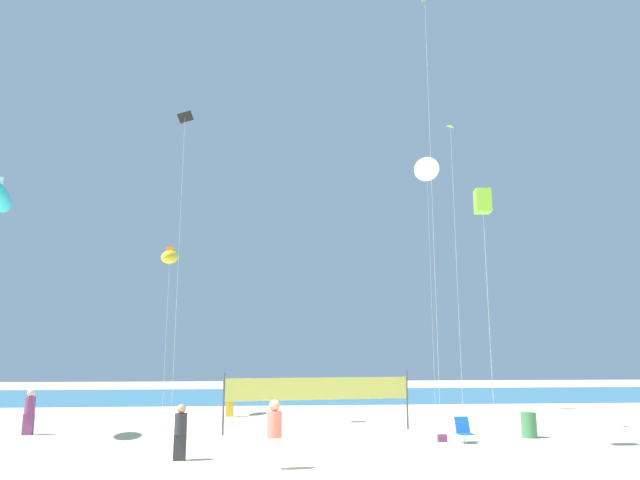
{
  "coord_description": "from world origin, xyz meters",
  "views": [
    {
      "loc": [
        -0.38,
        -16.41,
        3.05
      ],
      "look_at": [
        1.97,
        7.31,
        7.7
      ],
      "focal_mm": 33.52,
      "sensor_mm": 36.0,
      "label": 1
    }
  ],
  "objects_px": {
    "beachgoer_coral_shirt": "(274,432)",
    "beach_handbag": "(442,438)",
    "beachgoer_plum_shirt": "(29,410)",
    "trash_barrel": "(529,425)",
    "folding_beach_chair": "(464,429)",
    "kite_yellow_inflatable": "(170,257)",
    "kite_lime_diamond": "(452,146)",
    "kite_lime_box": "(483,202)",
    "volleyball_net": "(319,391)",
    "kite_white_delta": "(427,170)",
    "beachgoer_charcoal_shirt": "(181,430)",
    "beachgoer_olive_shirt": "(230,397)",
    "kite_black_diamond": "(184,120)"
  },
  "relations": [
    {
      "from": "kite_yellow_inflatable",
      "to": "kite_lime_diamond",
      "type": "relative_size",
      "value": 0.67
    },
    {
      "from": "beachgoer_plum_shirt",
      "to": "kite_white_delta",
      "type": "xyz_separation_m",
      "value": [
        19.0,
        8.47,
        13.24
      ]
    },
    {
      "from": "beachgoer_coral_shirt",
      "to": "trash_barrel",
      "type": "bearing_deg",
      "value": -64.41
    },
    {
      "from": "folding_beach_chair",
      "to": "trash_barrel",
      "type": "bearing_deg",
      "value": 39.73
    },
    {
      "from": "kite_white_delta",
      "to": "kite_black_diamond",
      "type": "distance_m",
      "value": 15.15
    },
    {
      "from": "kite_black_diamond",
      "to": "kite_lime_diamond",
      "type": "xyz_separation_m",
      "value": [
        12.21,
        -3.1,
        -2.03
      ]
    },
    {
      "from": "volleyball_net",
      "to": "beach_handbag",
      "type": "height_order",
      "value": "volleyball_net"
    },
    {
      "from": "kite_yellow_inflatable",
      "to": "kite_white_delta",
      "type": "relative_size",
      "value": 0.6
    },
    {
      "from": "folding_beach_chair",
      "to": "kite_lime_box",
      "type": "height_order",
      "value": "kite_lime_box"
    },
    {
      "from": "volleyball_net",
      "to": "trash_barrel",
      "type": "bearing_deg",
      "value": -17.77
    },
    {
      "from": "beachgoer_olive_shirt",
      "to": "volleyball_net",
      "type": "distance_m",
      "value": 7.87
    },
    {
      "from": "beachgoer_charcoal_shirt",
      "to": "kite_lime_diamond",
      "type": "relative_size",
      "value": 0.12
    },
    {
      "from": "trash_barrel",
      "to": "kite_yellow_inflatable",
      "type": "height_order",
      "value": "kite_yellow_inflatable"
    },
    {
      "from": "kite_lime_box",
      "to": "volleyball_net",
      "type": "bearing_deg",
      "value": 135.4
    },
    {
      "from": "folding_beach_chair",
      "to": "beach_handbag",
      "type": "relative_size",
      "value": 2.67
    },
    {
      "from": "beachgoer_olive_shirt",
      "to": "volleyball_net",
      "type": "relative_size",
      "value": 0.23
    },
    {
      "from": "folding_beach_chair",
      "to": "kite_yellow_inflatable",
      "type": "relative_size",
      "value": 0.1
    },
    {
      "from": "volleyball_net",
      "to": "kite_white_delta",
      "type": "height_order",
      "value": "kite_white_delta"
    },
    {
      "from": "beachgoer_plum_shirt",
      "to": "kite_lime_box",
      "type": "xyz_separation_m",
      "value": [
        16.93,
        -5.53,
        7.55
      ]
    },
    {
      "from": "beachgoer_charcoal_shirt",
      "to": "trash_barrel",
      "type": "distance_m",
      "value": 13.21
    },
    {
      "from": "beachgoer_olive_shirt",
      "to": "beachgoer_coral_shirt",
      "type": "relative_size",
      "value": 0.97
    },
    {
      "from": "beach_handbag",
      "to": "kite_lime_box",
      "type": "height_order",
      "value": "kite_lime_box"
    },
    {
      "from": "beachgoer_charcoal_shirt",
      "to": "volleyball_net",
      "type": "distance_m",
      "value": 8.0
    },
    {
      "from": "beachgoer_charcoal_shirt",
      "to": "folding_beach_chair",
      "type": "bearing_deg",
      "value": -125.15
    },
    {
      "from": "kite_lime_diamond",
      "to": "kite_lime_box",
      "type": "bearing_deg",
      "value": -96.25
    },
    {
      "from": "volleyball_net",
      "to": "kite_black_diamond",
      "type": "height_order",
      "value": "kite_black_diamond"
    },
    {
      "from": "kite_yellow_inflatable",
      "to": "beachgoer_plum_shirt",
      "type": "bearing_deg",
      "value": -119.94
    },
    {
      "from": "beachgoer_coral_shirt",
      "to": "beach_handbag",
      "type": "relative_size",
      "value": 5.58
    },
    {
      "from": "trash_barrel",
      "to": "kite_black_diamond",
      "type": "xyz_separation_m",
      "value": [
        -14.16,
        4.9,
        13.83
      ]
    },
    {
      "from": "beachgoer_plum_shirt",
      "to": "kite_white_delta",
      "type": "height_order",
      "value": "kite_white_delta"
    },
    {
      "from": "volleyball_net",
      "to": "beachgoer_coral_shirt",
      "type": "bearing_deg",
      "value": -104.19
    },
    {
      "from": "beachgoer_olive_shirt",
      "to": "kite_white_delta",
      "type": "xyz_separation_m",
      "value": [
        11.43,
        1.94,
        13.21
      ]
    },
    {
      "from": "beachgoer_olive_shirt",
      "to": "trash_barrel",
      "type": "xyz_separation_m",
      "value": [
        11.81,
        -9.27,
        -0.5
      ]
    },
    {
      "from": "beach_handbag",
      "to": "kite_lime_diamond",
      "type": "relative_size",
      "value": 0.02
    },
    {
      "from": "kite_yellow_inflatable",
      "to": "kite_black_diamond",
      "type": "relative_size",
      "value": 0.61
    },
    {
      "from": "kite_lime_diamond",
      "to": "beachgoer_plum_shirt",
      "type": "bearing_deg",
      "value": 176.97
    },
    {
      "from": "beachgoer_charcoal_shirt",
      "to": "kite_lime_box",
      "type": "distance_m",
      "value": 12.76
    },
    {
      "from": "beachgoer_plum_shirt",
      "to": "beachgoer_charcoal_shirt",
      "type": "relative_size",
      "value": 1.08
    },
    {
      "from": "beachgoer_charcoal_shirt",
      "to": "kite_black_diamond",
      "type": "distance_m",
      "value": 16.09
    },
    {
      "from": "beachgoer_olive_shirt",
      "to": "kite_yellow_inflatable",
      "type": "distance_m",
      "value": 8.18
    },
    {
      "from": "beachgoer_charcoal_shirt",
      "to": "kite_yellow_inflatable",
      "type": "bearing_deg",
      "value": -40.31
    },
    {
      "from": "kite_white_delta",
      "to": "kite_lime_diamond",
      "type": "bearing_deg",
      "value": -99.48
    },
    {
      "from": "kite_black_diamond",
      "to": "beachgoer_plum_shirt",
      "type": "bearing_deg",
      "value": -157.41
    },
    {
      "from": "beachgoer_plum_shirt",
      "to": "beach_handbag",
      "type": "height_order",
      "value": "beachgoer_plum_shirt"
    },
    {
      "from": "beachgoer_charcoal_shirt",
      "to": "beach_handbag",
      "type": "height_order",
      "value": "beachgoer_charcoal_shirt"
    },
    {
      "from": "beachgoer_plum_shirt",
      "to": "kite_lime_box",
      "type": "distance_m",
      "value": 19.34
    },
    {
      "from": "trash_barrel",
      "to": "beachgoer_plum_shirt",
      "type": "bearing_deg",
      "value": 171.98
    },
    {
      "from": "beachgoer_plum_shirt",
      "to": "kite_yellow_inflatable",
      "type": "distance_m",
      "value": 11.06
    },
    {
      "from": "beachgoer_coral_shirt",
      "to": "kite_yellow_inflatable",
      "type": "xyz_separation_m",
      "value": [
        -5.42,
        15.38,
        7.36
      ]
    },
    {
      "from": "beachgoer_olive_shirt",
      "to": "volleyball_net",
      "type": "height_order",
      "value": "volleyball_net"
    }
  ]
}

